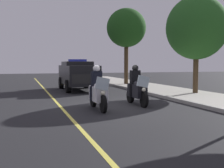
{
  "coord_description": "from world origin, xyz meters",
  "views": [
    {
      "loc": [
        11.2,
        -3.68,
        1.78
      ],
      "look_at": [
        -0.29,
        0.0,
        0.9
      ],
      "focal_mm": 45.45,
      "sensor_mm": 36.0,
      "label": 1
    }
  ],
  "objects_px": {
    "police_motorcycle_lead_right": "(137,89)",
    "police_suv": "(78,74)",
    "police_motorcycle_lead_left": "(98,92)",
    "tree_far_back": "(126,28)",
    "cyclist_background": "(89,74)",
    "tree_mid_block": "(197,28)"
  },
  "relations": [
    {
      "from": "tree_far_back",
      "to": "tree_mid_block",
      "type": "bearing_deg",
      "value": 9.41
    },
    {
      "from": "tree_mid_block",
      "to": "police_suv",
      "type": "bearing_deg",
      "value": -127.84
    },
    {
      "from": "police_motorcycle_lead_left",
      "to": "police_suv",
      "type": "distance_m",
      "value": 8.12
    },
    {
      "from": "cyclist_background",
      "to": "tree_mid_block",
      "type": "height_order",
      "value": "tree_mid_block"
    },
    {
      "from": "tree_mid_block",
      "to": "police_motorcycle_lead_left",
      "type": "bearing_deg",
      "value": -62.66
    },
    {
      "from": "police_motorcycle_lead_right",
      "to": "cyclist_background",
      "type": "xyz_separation_m",
      "value": [
        -12.15,
        0.77,
        0.14
      ]
    },
    {
      "from": "cyclist_background",
      "to": "police_motorcycle_lead_left",
      "type": "bearing_deg",
      "value": -11.78
    },
    {
      "from": "police_motorcycle_lead_right",
      "to": "police_suv",
      "type": "xyz_separation_m",
      "value": [
        -7.38,
        -1.13,
        0.37
      ]
    },
    {
      "from": "police_motorcycle_lead_left",
      "to": "tree_far_back",
      "type": "relative_size",
      "value": 0.35
    },
    {
      "from": "police_motorcycle_lead_right",
      "to": "police_suv",
      "type": "distance_m",
      "value": 7.48
    },
    {
      "from": "police_motorcycle_lead_right",
      "to": "tree_far_back",
      "type": "height_order",
      "value": "tree_far_back"
    },
    {
      "from": "tree_mid_block",
      "to": "cyclist_background",
      "type": "bearing_deg",
      "value": -156.71
    },
    {
      "from": "cyclist_background",
      "to": "tree_mid_block",
      "type": "distance_m",
      "value": 10.61
    },
    {
      "from": "tree_mid_block",
      "to": "tree_far_back",
      "type": "distance_m",
      "value": 7.98
    },
    {
      "from": "police_motorcycle_lead_right",
      "to": "tree_far_back",
      "type": "distance_m",
      "value": 11.83
    },
    {
      "from": "police_motorcycle_lead_left",
      "to": "police_motorcycle_lead_right",
      "type": "relative_size",
      "value": 1.0
    },
    {
      "from": "police_motorcycle_lead_left",
      "to": "police_motorcycle_lead_right",
      "type": "bearing_deg",
      "value": 109.95
    },
    {
      "from": "police_motorcycle_lead_left",
      "to": "tree_far_back",
      "type": "bearing_deg",
      "value": 154.39
    },
    {
      "from": "police_motorcycle_lead_left",
      "to": "police_motorcycle_lead_right",
      "type": "distance_m",
      "value": 2.03
    },
    {
      "from": "police_motorcycle_lead_right",
      "to": "cyclist_background",
      "type": "bearing_deg",
      "value": 176.38
    },
    {
      "from": "cyclist_background",
      "to": "tree_mid_block",
      "type": "relative_size",
      "value": 0.32
    },
    {
      "from": "police_motorcycle_lead_left",
      "to": "cyclist_background",
      "type": "height_order",
      "value": "police_motorcycle_lead_left"
    }
  ]
}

